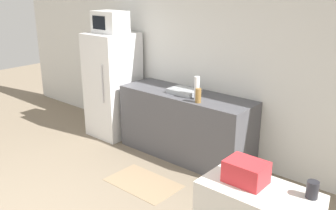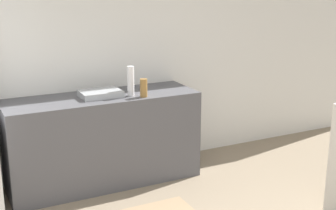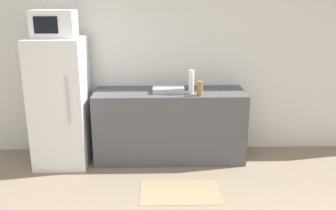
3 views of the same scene
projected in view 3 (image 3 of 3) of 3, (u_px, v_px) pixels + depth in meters
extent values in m
cube|color=silver|center=(169.00, 54.00, 4.85)|extent=(8.00, 0.06, 2.60)
cube|color=silver|center=(61.00, 102.00, 4.56)|extent=(0.63, 0.67, 1.56)
cylinder|color=#B7B7BC|center=(68.00, 101.00, 4.20)|extent=(0.02, 0.02, 0.55)
cube|color=white|center=(54.00, 24.00, 4.30)|extent=(0.48, 0.33, 0.31)
cube|color=black|center=(46.00, 25.00, 4.13)|extent=(0.27, 0.01, 0.19)
cube|color=#4C4C51|center=(170.00, 125.00, 4.77)|extent=(1.87, 0.61, 0.89)
cube|color=#9EA3A8|center=(168.00, 89.00, 4.61)|extent=(0.39, 0.28, 0.06)
cylinder|color=silver|center=(191.00, 82.00, 4.49)|extent=(0.07, 0.07, 0.29)
cylinder|color=olive|center=(200.00, 88.00, 4.42)|extent=(0.07, 0.07, 0.18)
cube|color=#937A5B|center=(180.00, 192.00, 4.02)|extent=(0.86, 0.53, 0.01)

